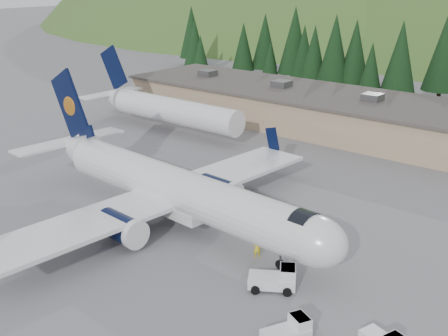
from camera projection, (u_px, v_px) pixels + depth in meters
ground at (182, 226)px, 51.05m from camera, size 600.00×600.00×0.00m
airliner at (173, 189)px, 50.66m from camera, size 37.55×35.22×12.46m
second_airliner at (161, 108)px, 80.91m from camera, size 27.50×11.00×10.05m
baggage_tug_a at (276, 279)px, 40.77m from camera, size 3.80×3.32×1.82m
baggage_tug_c at (290, 331)px, 35.03m from camera, size 2.74×3.33×1.59m
terminal_building at (338, 113)px, 80.82m from camera, size 71.00×17.00×6.10m
ramp_worker at (257, 248)px, 45.24m from camera, size 0.72×0.70×1.66m
tree_line at (410, 59)px, 96.37m from camera, size 114.15×18.35×14.23m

